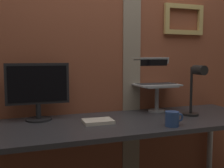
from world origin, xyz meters
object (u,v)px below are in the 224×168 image
(monitor, at_px, (38,87))
(coffee_mug, at_px, (172,119))
(desk_lamp, at_px, (196,85))
(laptop, at_px, (153,77))

(monitor, bearing_deg, coffee_mug, -30.17)
(monitor, height_order, desk_lamp, monitor)
(coffee_mug, bearing_deg, desk_lamp, 31.07)
(monitor, height_order, laptop, laptop)
(monitor, distance_m, coffee_mug, 0.94)
(monitor, relative_size, desk_lamp, 1.13)
(desk_lamp, bearing_deg, monitor, 166.12)
(laptop, distance_m, desk_lamp, 0.38)
(monitor, distance_m, desk_lamp, 1.14)
(laptop, height_order, desk_lamp, laptop)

